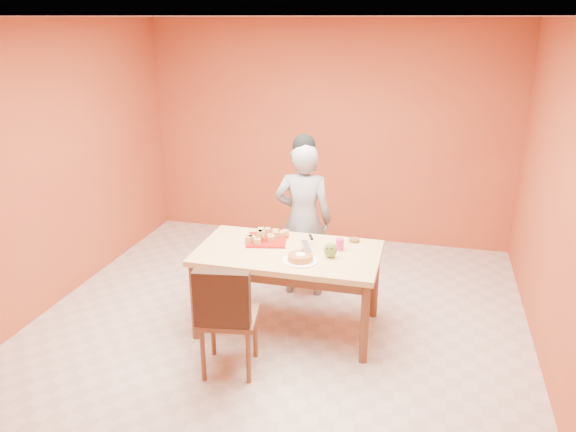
% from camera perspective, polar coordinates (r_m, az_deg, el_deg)
% --- Properties ---
extents(floor, '(5.00, 5.00, 0.00)m').
position_cam_1_polar(floor, '(5.16, -1.53, -11.91)').
color(floor, beige).
rests_on(floor, ground).
extents(ceiling, '(5.00, 5.00, 0.00)m').
position_cam_1_polar(ceiling, '(4.40, -1.87, 19.62)').
color(ceiling, silver).
rests_on(ceiling, wall_back).
extents(wall_back, '(4.50, 0.00, 4.50)m').
position_cam_1_polar(wall_back, '(6.97, 4.07, 8.40)').
color(wall_back, '#B45029').
rests_on(wall_back, floor).
extents(wall_left, '(0.00, 5.00, 5.00)m').
position_cam_1_polar(wall_left, '(5.64, -24.30, 4.02)').
color(wall_left, '#B45029').
rests_on(wall_left, floor).
extents(wall_right, '(0.00, 5.00, 5.00)m').
position_cam_1_polar(wall_right, '(4.55, 26.68, 0.23)').
color(wall_right, '#B45029').
rests_on(wall_right, floor).
extents(dining_table, '(1.60, 0.90, 0.76)m').
position_cam_1_polar(dining_table, '(4.97, -0.00, -4.52)').
color(dining_table, '#F3C77F').
rests_on(dining_table, floor).
extents(dining_chair, '(0.51, 0.58, 0.96)m').
position_cam_1_polar(dining_chair, '(4.47, -6.13, -9.95)').
color(dining_chair, brown).
rests_on(dining_chair, floor).
extents(pastry_pile, '(0.32, 0.32, 0.10)m').
position_cam_1_polar(pastry_pile, '(5.11, -2.17, -1.80)').
color(pastry_pile, '#B8824E').
rests_on(pastry_pile, pastry_platter).
extents(person, '(0.61, 0.43, 1.57)m').
position_cam_1_polar(person, '(5.58, 1.56, -0.43)').
color(person, gray).
rests_on(person, floor).
extents(pastry_platter, '(0.42, 0.42, 0.02)m').
position_cam_1_polar(pastry_platter, '(5.14, -2.16, -2.45)').
color(pastry_platter, maroon).
rests_on(pastry_platter, dining_table).
extents(red_dinner_plate, '(0.35, 0.35, 0.02)m').
position_cam_1_polar(red_dinner_plate, '(5.26, -1.38, -1.93)').
color(red_dinner_plate, maroon).
rests_on(red_dinner_plate, dining_table).
extents(white_cake_plate, '(0.37, 0.37, 0.01)m').
position_cam_1_polar(white_cake_plate, '(4.72, 1.26, -4.55)').
color(white_cake_plate, white).
rests_on(white_cake_plate, dining_table).
extents(sponge_cake, '(0.23, 0.23, 0.05)m').
position_cam_1_polar(sponge_cake, '(4.71, 1.26, -4.22)').
color(sponge_cake, gold).
rests_on(sponge_cake, white_cake_plate).
extents(cake_server, '(0.15, 0.27, 0.01)m').
position_cam_1_polar(cake_server, '(4.86, 1.87, -3.07)').
color(cake_server, silver).
rests_on(cake_server, sponge_cake).
extents(egg_ornament, '(0.13, 0.11, 0.14)m').
position_cam_1_polar(egg_ornament, '(4.78, 4.34, -3.44)').
color(egg_ornament, olive).
rests_on(egg_ornament, dining_table).
extents(magenta_glass, '(0.07, 0.07, 0.10)m').
position_cam_1_polar(magenta_glass, '(4.95, 5.28, -2.88)').
color(magenta_glass, '#E02175').
rests_on(magenta_glass, dining_table).
extents(checker_tin, '(0.13, 0.13, 0.03)m').
position_cam_1_polar(checker_tin, '(5.15, 6.74, -2.45)').
color(checker_tin, '#39240F').
rests_on(checker_tin, dining_table).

